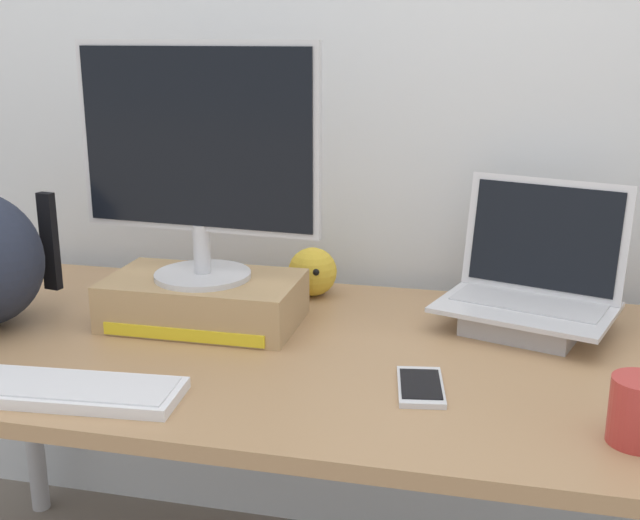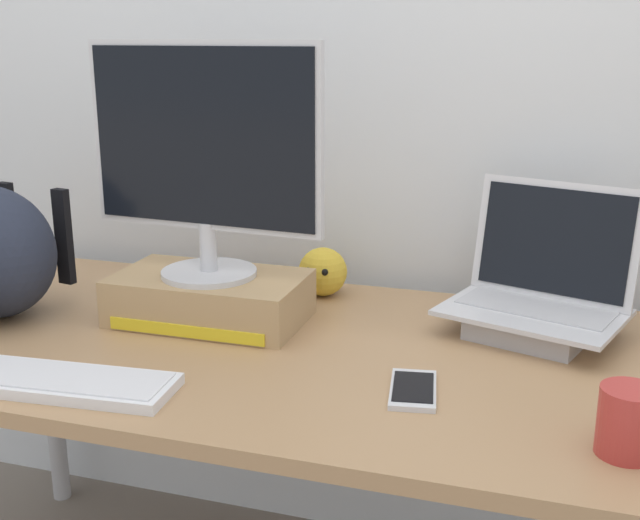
% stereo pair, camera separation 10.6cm
% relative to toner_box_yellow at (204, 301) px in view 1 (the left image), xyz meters
% --- Properties ---
extents(back_wall, '(7.00, 0.10, 2.60)m').
position_rel_toner_box_yellow_xyz_m(back_wall, '(0.27, 0.44, 0.52)').
color(back_wall, silver).
rests_on(back_wall, ground).
extents(desk, '(1.95, 0.84, 0.73)m').
position_rel_toner_box_yellow_xyz_m(desk, '(0.27, -0.08, -0.11)').
color(desk, '#A87F56').
rests_on(desk, ground).
extents(toner_box_yellow, '(0.40, 0.24, 0.10)m').
position_rel_toner_box_yellow_xyz_m(toner_box_yellow, '(0.00, 0.00, 0.00)').
color(toner_box_yellow, tan).
rests_on(toner_box_yellow, desk).
extents(desktop_monitor, '(0.52, 0.20, 0.48)m').
position_rel_toner_box_yellow_xyz_m(desktop_monitor, '(-0.00, -0.00, 0.31)').
color(desktop_monitor, silver).
rests_on(desktop_monitor, toner_box_yellow).
extents(open_laptop, '(0.40, 0.34, 0.30)m').
position_rel_toner_box_yellow_xyz_m(open_laptop, '(0.67, 0.13, 0.01)').
color(open_laptop, '#ADADB2').
rests_on(open_laptop, desk).
extents(external_keyboard, '(0.41, 0.16, 0.02)m').
position_rel_toner_box_yellow_xyz_m(external_keyboard, '(-0.10, -0.39, -0.04)').
color(external_keyboard, white).
rests_on(external_keyboard, desk).
extents(cell_phone, '(0.10, 0.16, 0.01)m').
position_rel_toner_box_yellow_xyz_m(cell_phone, '(0.49, -0.23, -0.04)').
color(cell_phone, silver).
rests_on(cell_phone, desk).
extents(plush_toy, '(0.11, 0.11, 0.11)m').
position_rel_toner_box_yellow_xyz_m(plush_toy, '(0.18, 0.24, 0.01)').
color(plush_toy, gold).
rests_on(plush_toy, desk).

